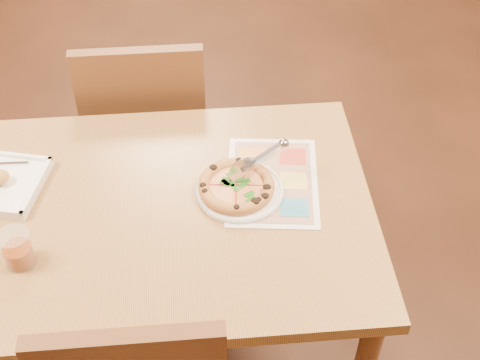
{
  "coord_description": "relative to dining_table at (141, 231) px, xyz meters",
  "views": [
    {
      "loc": [
        0.17,
        -1.26,
        2.07
      ],
      "look_at": [
        0.29,
        0.04,
        0.77
      ],
      "focal_mm": 50.0,
      "sensor_mm": 36.0,
      "label": 1
    }
  ],
  "objects": [
    {
      "name": "pizza_cutter",
      "position": [
        0.33,
        0.07,
        0.17
      ],
      "size": [
        0.16,
        0.07,
        0.1
      ],
      "rotation": [
        0.0,
        0.0,
        0.38
      ],
      "color": "silver",
      "rests_on": "pizza"
    },
    {
      "name": "room",
      "position": [
        0.0,
        0.0,
        0.72
      ],
      "size": [
        7.0,
        7.0,
        7.0
      ],
      "color": "#341A0E",
      "rests_on": "ground"
    },
    {
      "name": "menu",
      "position": [
        0.38,
        0.08,
        0.09
      ],
      "size": [
        0.3,
        0.39,
        0.0
      ],
      "primitive_type": "cube",
      "rotation": [
        0.0,
        0.0,
        -0.12
      ],
      "color": "white",
      "rests_on": "dining_table"
    },
    {
      "name": "plate",
      "position": [
        0.29,
        0.04,
        0.09
      ],
      "size": [
        0.31,
        0.31,
        0.01
      ],
      "primitive_type": "cylinder",
      "rotation": [
        0.0,
        0.0,
        0.35
      ],
      "color": "white",
      "rests_on": "dining_table"
    },
    {
      "name": "glass_tumbler",
      "position": [
        -0.29,
        -0.15,
        0.13
      ],
      "size": [
        0.08,
        0.08,
        0.1
      ],
      "rotation": [
        0.0,
        0.0,
        0.25
      ],
      "color": "#7C3009",
      "rests_on": "dining_table"
    },
    {
      "name": "pizza",
      "position": [
        0.28,
        0.05,
        0.11
      ],
      "size": [
        0.21,
        0.21,
        0.03
      ],
      "rotation": [
        0.0,
        0.0,
        -0.1
      ],
      "color": "#C58943",
      "rests_on": "plate"
    },
    {
      "name": "dining_table",
      "position": [
        0.0,
        0.0,
        0.0
      ],
      "size": [
        1.3,
        0.85,
        0.72
      ],
      "color": "#A77342",
      "rests_on": "ground"
    },
    {
      "name": "chair_far",
      "position": [
        -0.0,
        0.6,
        -0.07
      ],
      "size": [
        0.42,
        0.42,
        0.47
      ],
      "rotation": [
        0.0,
        0.0,
        3.14
      ],
      "color": "brown",
      "rests_on": "ground"
    }
  ]
}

